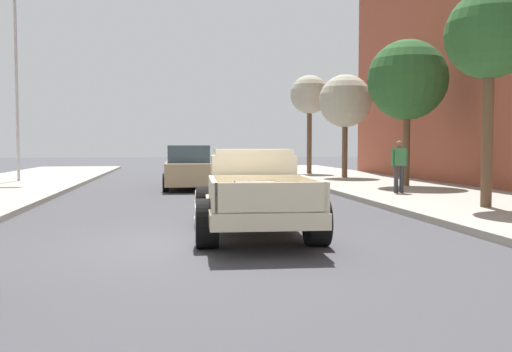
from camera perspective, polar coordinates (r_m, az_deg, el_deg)
ground_plane at (r=9.62m, az=-3.06°, el=-6.76°), size 140.00×140.00×0.00m
hotrod_truck_cream at (r=10.67m, az=-0.35°, el=-1.69°), size 2.33×5.00×1.58m
car_background_tan at (r=21.44m, az=-6.87°, el=0.74°), size 1.92×4.32×1.65m
pedestrian_sidewalk_right at (r=18.30m, az=14.33°, el=1.26°), size 0.53×0.22×1.65m
flagpole at (r=26.12m, az=-22.72°, el=11.96°), size 1.74×0.16×9.16m
street_tree_nearest at (r=14.98m, az=22.64°, el=12.92°), size 2.13×2.13×5.23m
street_tree_second at (r=21.81m, az=15.12°, el=9.36°), size 2.96×2.96×5.41m
street_tree_third at (r=26.95m, az=9.05°, el=7.49°), size 2.47×2.47×4.83m
street_tree_farthest at (r=30.53m, az=5.46°, el=8.12°), size 2.07×2.07×5.26m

